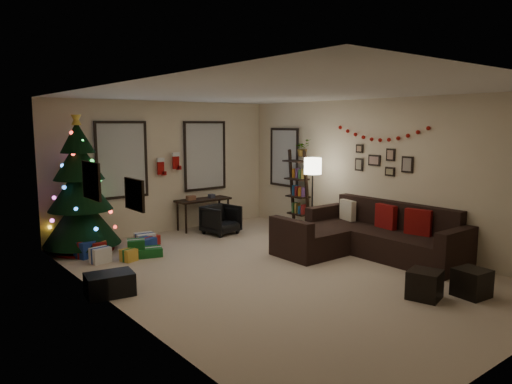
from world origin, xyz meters
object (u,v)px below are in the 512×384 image
Objects in this scene: desk at (203,202)px; desk_chair at (221,220)px; christmas_tree at (80,193)px; sofa at (366,238)px; bookshelf at (298,191)px.

desk_chair is at bearing -88.89° from desk.
desk reaches higher than desk_chair.
christmas_tree is at bearing -176.15° from desk.
christmas_tree is 5.06m from sofa.
christmas_tree is at bearing 138.38° from sofa.
desk is (-1.09, 3.50, 0.28)m from sofa.
christmas_tree is 4.37m from bookshelf.
desk_chair is (2.67, -0.47, -0.73)m from christmas_tree.
sofa is at bearing -72.73° from desk.
desk_chair is 1.77m from bookshelf.
sofa is 1.68× the size of bookshelf.
sofa is 2.31m from bookshelf.
christmas_tree reaches higher than desk_chair.
desk is 2.02× the size of desk_chair.
christmas_tree is at bearing 165.01° from bookshelf.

